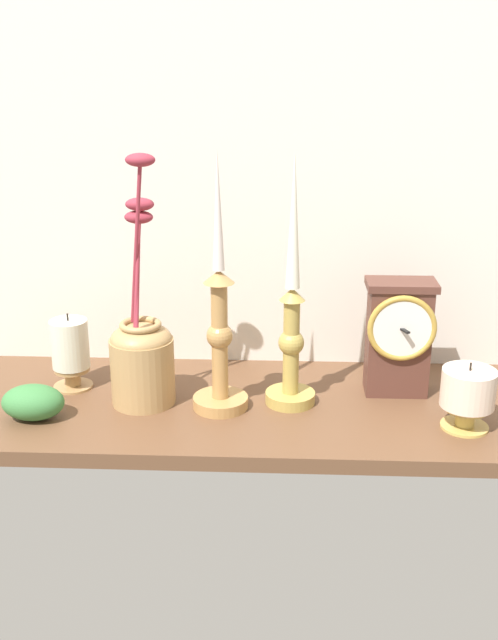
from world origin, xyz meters
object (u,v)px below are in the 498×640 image
Objects in this scene: mantel_clock at (398,336)px; pillar_candle_near_clock at (468,394)px; pillar_candle_front at (70,351)px; candlestick_tall_left at (220,336)px; brass_vase_jar at (142,353)px; candlestick_tall_center at (292,325)px.

mantel_clock is 15.65cm from pillar_candle_near_clock.
candlestick_tall_left is at bearing -14.32° from pillar_candle_front.
pillar_candle_near_clock is at bearing -54.24° from mantel_clock.
brass_vase_jar is (-40.98, -5.49, -1.56)cm from mantel_clock.
mantel_clock reaches higher than pillar_candle_front.
brass_vase_jar is 3.78× the size of pillar_candle_near_clock.
mantel_clock is 1.82× the size of pillar_candle_near_clock.
candlestick_tall_center is at bearing -165.27° from mantel_clock.
pillar_candle_near_clock is (37.25, -5.25, -6.61)cm from candlestick_tall_left.
candlestick_tall_left is at bearing 171.98° from pillar_candle_near_clock.
candlestick_tall_left reaches higher than pillar_candle_front.
candlestick_tall_left is at bearing -168.12° from candlestick_tall_center.
candlestick_tall_center is 28.34cm from pillar_candle_near_clock.
candlestick_tall_left is 3.12× the size of pillar_candle_front.
mantel_clock is at bearing 0.42° from pillar_candle_front.
pillar_candle_front is (-13.02, 5.09, -1.89)cm from brass_vase_jar.
brass_vase_jar is (-23.57, -0.92, -4.81)cm from candlestick_tall_center.
mantel_clock is 18.29cm from candlestick_tall_center.
candlestick_tall_center reaches higher than pillar_candle_near_clock.
mantel_clock is 0.47× the size of candlestick_tall_center.
candlestick_tall_left is at bearing -166.37° from mantel_clock.
mantel_clock is 1.46× the size of pillar_candle_front.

